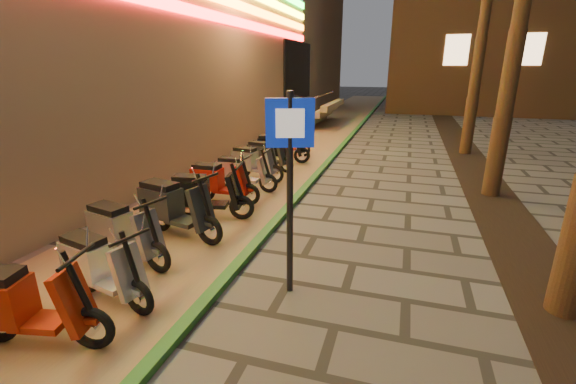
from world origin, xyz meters
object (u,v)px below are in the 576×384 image
(scooter_5, at_px, (121,231))
(scooter_9, at_px, (240,172))
(pedestrian_sign, at_px, (290,169))
(scooter_8, at_px, (217,181))
(scooter_12, at_px, (277,147))
(scooter_11, at_px, (265,154))
(scooter_10, at_px, (252,162))
(scooter_13, at_px, (283,143))
(scooter_4, at_px, (98,266))
(scooter_6, at_px, (172,207))
(scooter_3, at_px, (19,304))
(scooter_7, at_px, (203,194))

(scooter_5, relative_size, scooter_9, 1.07)
(pedestrian_sign, distance_m, scooter_9, 5.00)
(pedestrian_sign, xyz_separation_m, scooter_8, (-2.70, 3.12, -1.28))
(scooter_8, distance_m, scooter_12, 4.02)
(scooter_11, xyz_separation_m, scooter_12, (0.07, 0.90, 0.05))
(scooter_10, height_order, scooter_13, scooter_10)
(scooter_5, bearing_deg, scooter_9, 98.56)
(scooter_10, distance_m, scooter_13, 3.02)
(scooter_4, distance_m, scooter_6, 2.13)
(scooter_8, distance_m, scooter_10, 2.06)
(scooter_13, bearing_deg, scooter_5, -105.30)
(scooter_3, height_order, scooter_4, scooter_3)
(scooter_7, height_order, scooter_9, scooter_7)
(pedestrian_sign, height_order, scooter_4, pedestrian_sign)
(pedestrian_sign, height_order, scooter_5, pedestrian_sign)
(scooter_3, relative_size, scooter_10, 1.06)
(scooter_7, bearing_deg, scooter_10, 81.31)
(scooter_7, distance_m, scooter_12, 5.03)
(pedestrian_sign, distance_m, scooter_5, 3.13)
(scooter_7, xyz_separation_m, scooter_10, (-0.15, 3.06, -0.03))
(scooter_4, relative_size, scooter_10, 0.99)
(scooter_9, relative_size, scooter_11, 1.00)
(scooter_4, bearing_deg, scooter_6, 108.93)
(scooter_3, height_order, scooter_9, scooter_3)
(pedestrian_sign, bearing_deg, scooter_13, 89.18)
(scooter_12, bearing_deg, scooter_8, -108.02)
(scooter_6, height_order, scooter_10, scooter_6)
(scooter_5, height_order, scooter_11, scooter_5)
(scooter_9, height_order, scooter_13, scooter_9)
(scooter_5, distance_m, scooter_12, 7.07)
(pedestrian_sign, xyz_separation_m, scooter_4, (-2.41, -0.93, -1.30))
(scooter_5, bearing_deg, scooter_13, 101.83)
(scooter_7, distance_m, scooter_11, 4.13)
(scooter_9, xyz_separation_m, scooter_10, (-0.11, 1.08, 0.01))
(scooter_5, bearing_deg, scooter_4, -52.74)
(scooter_12, xyz_separation_m, scooter_13, (-0.11, 1.05, -0.06))
(pedestrian_sign, bearing_deg, scooter_3, -161.94)
(scooter_11, bearing_deg, scooter_8, -77.62)
(scooter_8, relative_size, scooter_9, 1.05)
(scooter_7, relative_size, scooter_9, 1.09)
(scooter_4, bearing_deg, scooter_5, 127.12)
(scooter_8, height_order, scooter_10, scooter_8)
(scooter_3, relative_size, scooter_4, 1.07)
(scooter_11, height_order, scooter_13, scooter_11)
(scooter_5, height_order, scooter_6, scooter_6)
(scooter_3, bearing_deg, scooter_12, 78.58)
(scooter_13, bearing_deg, scooter_4, -102.34)
(pedestrian_sign, distance_m, scooter_8, 4.32)
(scooter_6, height_order, scooter_12, scooter_6)
(scooter_6, distance_m, scooter_9, 2.91)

